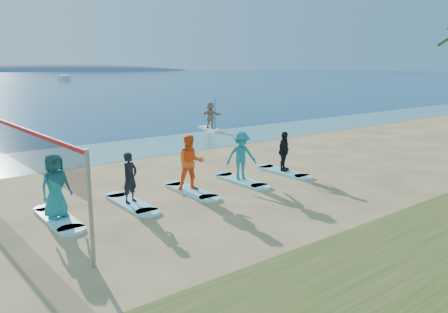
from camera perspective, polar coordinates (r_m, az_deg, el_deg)
ground at (r=13.28m, az=4.15°, el=-6.24°), size 600.00×600.00×0.00m
shallow_water at (r=21.97m, az=-14.52°, el=0.68°), size 600.00×600.00×0.00m
island_ridge at (r=326.22m, az=-19.84°, el=10.42°), size 220.00×56.00×18.00m
volleyball_net at (r=13.29m, az=-24.87°, el=1.16°), size 0.40×9.08×2.50m
paddleboard at (r=28.40m, az=-1.76°, el=3.62°), size 1.46×3.08×0.12m
paddleboarder at (r=28.28m, az=-1.77°, el=5.43°), size 0.84×1.63×1.68m
boat_offshore_b at (r=132.69m, az=-20.17°, el=9.34°), size 2.09×5.66×1.42m
surfboard_0 at (r=12.74m, az=-20.85°, el=-7.60°), size 0.70×2.20×0.09m
student_0 at (r=12.47m, az=-21.16°, el=-3.61°), size 0.97×0.77×1.75m
surfboard_1 at (r=13.47m, az=-12.03°, el=-6.02°), size 0.70×2.20×0.09m
student_1 at (r=13.25m, az=-12.18°, el=-2.71°), size 0.65×0.56×1.52m
surfboard_2 at (r=14.49m, az=-4.33°, el=-4.51°), size 0.70×2.20×0.09m
student_2 at (r=14.25m, az=-4.38°, el=-0.81°), size 1.08×0.97×1.83m
surfboard_3 at (r=15.74m, az=2.23°, el=-3.16°), size 0.70×2.20×0.09m
student_3 at (r=15.53m, az=2.26°, el=0.09°), size 1.27×1.00×1.73m
surfboard_4 at (r=17.17m, az=7.75°, el=-1.99°), size 0.70×2.20×0.09m
student_4 at (r=17.00m, az=7.83°, el=0.68°), size 0.98×0.70×1.54m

